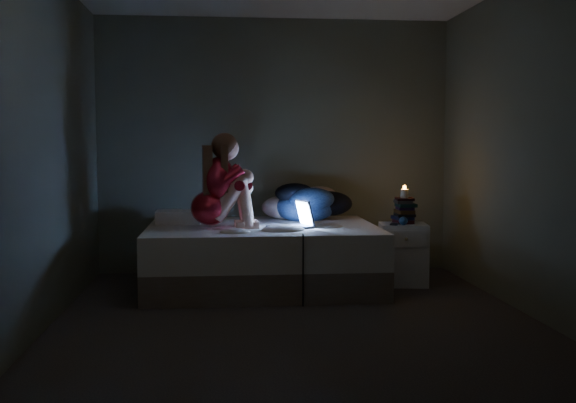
{
  "coord_description": "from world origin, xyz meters",
  "views": [
    {
      "loc": [
        -0.54,
        -5.08,
        1.3
      ],
      "look_at": [
        0.05,
        1.0,
        0.8
      ],
      "focal_mm": 42.24,
      "sensor_mm": 36.0,
      "label": 1
    }
  ],
  "objects": [
    {
      "name": "woman",
      "position": [
        -0.65,
        0.93,
        1.0
      ],
      "size": [
        0.55,
        0.38,
        0.85
      ],
      "primitive_type": null,
      "rotation": [
        0.0,
        0.0,
        0.07
      ],
      "color": "maroon",
      "rests_on": "bed"
    },
    {
      "name": "candle",
      "position": [
        1.16,
        1.13,
        0.85
      ],
      "size": [
        0.07,
        0.07,
        0.08
      ],
      "primitive_type": "cylinder",
      "color": "beige",
      "rests_on": "book_stack"
    },
    {
      "name": "pillow",
      "position": [
        -0.96,
        1.37,
        0.63
      ],
      "size": [
        0.41,
        0.29,
        0.12
      ],
      "primitive_type": "cube",
      "color": "silver",
      "rests_on": "bed"
    },
    {
      "name": "wall_left",
      "position": [
        -1.81,
        0.0,
        1.3
      ],
      "size": [
        0.02,
        3.8,
        2.6
      ],
      "primitive_type": "cube",
      "color": "#505545",
      "rests_on": "ground"
    },
    {
      "name": "clothes_pile",
      "position": [
        0.27,
        1.52,
        0.76
      ],
      "size": [
        0.65,
        0.53,
        0.38
      ],
      "primitive_type": null,
      "rotation": [
        0.0,
        0.0,
        -0.03
      ],
      "color": "#0E194B",
      "rests_on": "bed"
    },
    {
      "name": "wall_front",
      "position": [
        0.0,
        -1.91,
        1.3
      ],
      "size": [
        3.6,
        0.02,
        2.6
      ],
      "primitive_type": "cube",
      "color": "#505545",
      "rests_on": "ground"
    },
    {
      "name": "wall_back",
      "position": [
        0.0,
        1.91,
        1.3
      ],
      "size": [
        3.6,
        0.02,
        2.6
      ],
      "primitive_type": "cube",
      "color": "#505545",
      "rests_on": "ground"
    },
    {
      "name": "laptop",
      "position": [
        0.05,
        0.86,
        0.7
      ],
      "size": [
        0.44,
        0.38,
        0.26
      ],
      "primitive_type": null,
      "rotation": [
        0.0,
        0.0,
        0.39
      ],
      "color": "black",
      "rests_on": "bed"
    },
    {
      "name": "book_stack",
      "position": [
        1.16,
        1.13,
        0.69
      ],
      "size": [
        0.19,
        0.25,
        0.24
      ],
      "primitive_type": null,
      "color": "black",
      "rests_on": "nightstand"
    },
    {
      "name": "blue_orb",
      "position": [
        1.13,
        0.95,
        0.62
      ],
      "size": [
        0.08,
        0.08,
        0.08
      ],
      "primitive_type": "sphere",
      "color": "navy",
      "rests_on": "nightstand"
    },
    {
      "name": "floor",
      "position": [
        0.0,
        0.0,
        -0.01
      ],
      "size": [
        3.6,
        3.8,
        0.02
      ],
      "primitive_type": "cube",
      "color": "black",
      "rests_on": "ground"
    },
    {
      "name": "nightstand",
      "position": [
        1.14,
        1.08,
        0.29
      ],
      "size": [
        0.48,
        0.44,
        0.58
      ],
      "primitive_type": "cube",
      "rotation": [
        0.0,
        0.0,
        -0.14
      ],
      "color": "silver",
      "rests_on": "ground"
    },
    {
      "name": "wall_right",
      "position": [
        1.81,
        0.0,
        1.3
      ],
      "size": [
        0.02,
        3.8,
        2.6
      ],
      "primitive_type": "cube",
      "color": "#505545",
      "rests_on": "ground"
    },
    {
      "name": "bed",
      "position": [
        -0.18,
        1.1,
        0.29
      ],
      "size": [
        2.08,
        1.56,
        0.57
      ],
      "primitive_type": null,
      "color": "beige",
      "rests_on": "ground"
    },
    {
      "name": "phone",
      "position": [
        1.05,
        0.99,
        0.58
      ],
      "size": [
        0.1,
        0.15,
        0.01
      ],
      "primitive_type": "cube",
      "rotation": [
        0.0,
        0.0,
        -0.23
      ],
      "color": "black",
      "rests_on": "nightstand"
    }
  ]
}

